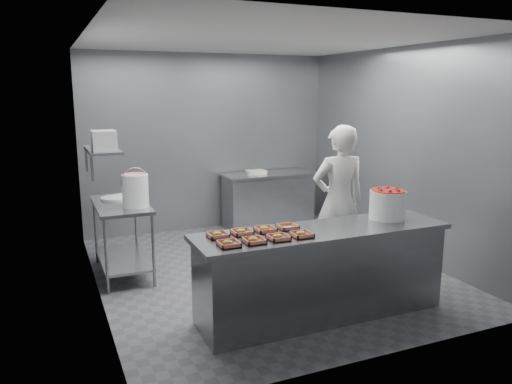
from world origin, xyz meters
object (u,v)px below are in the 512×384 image
tray_4 (218,235)px  tray_5 (242,232)px  tray_2 (278,237)px  worker (339,201)px  glaze_bucket (135,190)px  appliance (104,140)px  service_counter (322,272)px  back_counter (268,200)px  tray_7 (288,227)px  tray_1 (254,240)px  tray_6 (265,229)px  tray_0 (228,243)px  tray_3 (301,234)px  prep_table (122,228)px  strawberry_tub (388,203)px

tray_4 → tray_5: same height
tray_2 → worker: worker is taller
tray_2 → glaze_bucket: 2.08m
appliance → service_counter: bearing=-43.7°
service_counter → glaze_bucket: 2.36m
glaze_bucket → tray_5: bearing=-65.2°
back_counter → tray_2: size_ratio=8.01×
worker → tray_5: bearing=32.9°
tray_7 → tray_2: bearing=-129.9°
tray_2 → appliance: size_ratio=0.63×
tray_1 → tray_6: same height
tray_0 → tray_1: same height
tray_3 → worker: worker is taller
prep_table → glaze_bucket: size_ratio=2.60×
tray_3 → tray_4: bearing=158.0°
strawberry_tub → glaze_bucket: bearing=145.5°
prep_table → appliance: appliance is taller
service_counter → tray_5: size_ratio=13.88×
back_counter → tray_1: (-1.70, -3.40, 0.47)m
glaze_bucket → worker: bearing=-18.7°
worker → prep_table: bearing=-16.6°
back_counter → tray_0: 3.94m
strawberry_tub → glaze_bucket: size_ratio=0.81×
prep_table → tray_7: bearing=-53.5°
tray_0 → tray_7: (0.72, 0.29, -0.00)m
tray_6 → tray_5: bearing=180.0°
service_counter → glaze_bucket: glaze_bucket is taller
tray_1 → appliance: appliance is taller
service_counter → prep_table: same height
tray_1 → strawberry_tub: size_ratio=0.50×
tray_5 → tray_7: 0.48m
tray_6 → tray_7: bearing=0.0°
tray_2 → tray_5: size_ratio=1.00×
tray_6 → worker: bearing=30.4°
glaze_bucket → tray_7: bearing=-52.2°
back_counter → tray_7: size_ratio=8.01×
tray_0 → tray_4: same height
tray_0 → tray_1: 0.24m
worker → appliance: (-2.58, 0.84, 0.76)m
tray_6 → worker: (1.32, 0.78, -0.01)m
tray_5 → appliance: size_ratio=0.63×
back_counter → worker: bearing=-93.4°
tray_2 → tray_7: size_ratio=1.00×
strawberry_tub → prep_table: bearing=143.0°
prep_table → tray_7: size_ratio=6.40×
tray_6 → prep_table: bearing=121.2°
prep_table → appliance: size_ratio=4.03×
tray_0 → strawberry_tub: bearing=6.9°
tray_3 → tray_7: 0.29m
tray_2 → prep_table: bearing=117.6°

